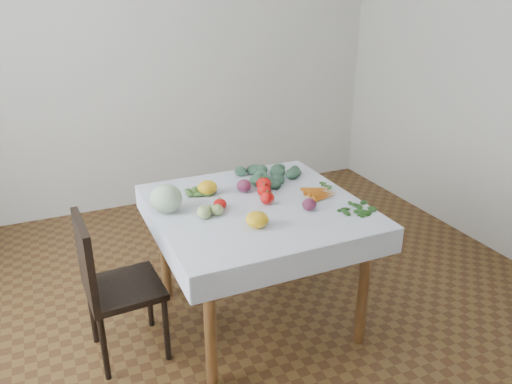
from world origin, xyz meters
TOP-DOWN VIEW (x-y plane):
  - ground at (0.00, 0.00)m, footprint 4.00×4.00m
  - back_wall at (0.00, 2.00)m, footprint 4.00×0.04m
  - table at (0.00, 0.00)m, footprint 1.00×1.00m
  - tablecloth at (0.00, 0.00)m, footprint 1.12×1.12m
  - chair at (-0.84, 0.01)m, footprint 0.40×0.40m
  - cabbage at (-0.48, 0.11)m, footprint 0.17×0.17m
  - tomato_a at (-0.21, 0.02)m, footprint 0.09×0.09m
  - tomato_b at (0.12, 0.17)m, footprint 0.12×0.12m
  - tomato_c at (0.09, 0.09)m, footprint 0.10×0.10m
  - tomato_d at (0.06, -0.02)m, footprint 0.10×0.10m
  - heirloom_back at (-0.20, 0.25)m, footprint 0.15×0.15m
  - heirloom_front at (-0.11, -0.25)m, footprint 0.16×0.16m
  - onion_a at (0.01, 0.20)m, footprint 0.12×0.12m
  - onion_b at (0.23, -0.18)m, footprint 0.08×0.08m
  - tomatillo_cluster at (-0.26, 0.00)m, footprint 0.15×0.14m
  - carrot_bunch at (0.40, -0.02)m, footprint 0.17×0.20m
  - kale_bunch at (0.25, 0.31)m, footprint 0.39×0.29m
  - basil_bunch at (0.46, -0.29)m, footprint 0.23×0.18m
  - dill_bunch at (-0.26, 0.30)m, footprint 0.23×0.18m

SIDE VIEW (x-z plane):
  - ground at x=0.00m, z-range 0.00..0.00m
  - chair at x=-0.84m, z-range 0.06..0.90m
  - table at x=0.00m, z-range 0.28..1.03m
  - tablecloth at x=0.00m, z-range 0.75..0.76m
  - basil_bunch at x=0.46m, z-range 0.76..0.77m
  - dill_bunch at x=-0.26m, z-range 0.76..0.78m
  - carrot_bunch at x=0.40m, z-range 0.76..0.78m
  - tomatillo_cluster at x=-0.26m, z-range 0.76..0.81m
  - kale_bunch at x=0.25m, z-range 0.76..0.81m
  - tomato_a at x=-0.21m, z-range 0.76..0.82m
  - onion_b at x=0.23m, z-range 0.76..0.82m
  - tomato_d at x=0.06m, z-range 0.76..0.83m
  - tomato_c at x=0.09m, z-range 0.76..0.83m
  - onion_a at x=0.01m, z-range 0.76..0.83m
  - tomato_b at x=0.12m, z-range 0.76..0.84m
  - heirloom_back at x=-0.20m, z-range 0.76..0.84m
  - heirloom_front at x=-0.11m, z-range 0.76..0.84m
  - cabbage at x=-0.48m, z-range 0.76..0.91m
  - back_wall at x=0.00m, z-range 0.00..2.70m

